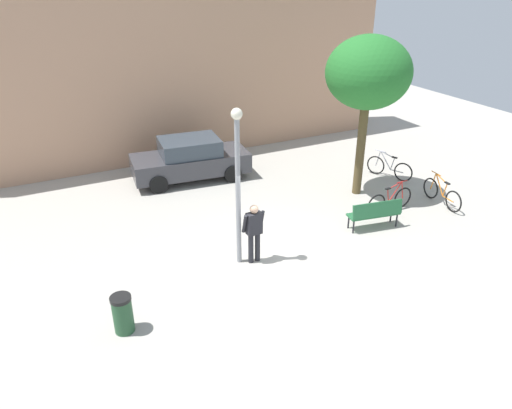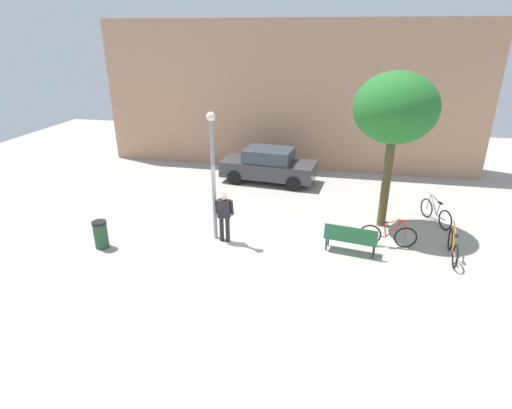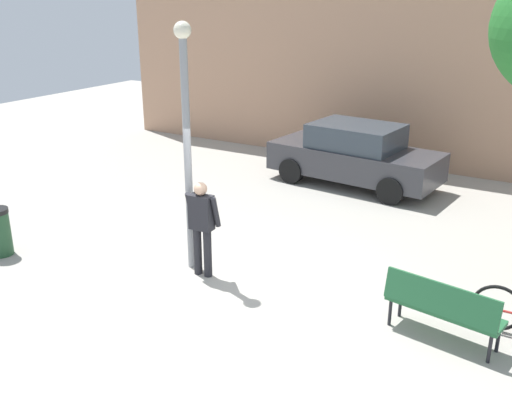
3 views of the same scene
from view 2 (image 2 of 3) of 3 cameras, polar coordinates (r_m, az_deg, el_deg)
The scene contains 11 objects.
ground_plane at distance 13.04m, azimuth -1.51°, elevation -6.52°, with size 36.00×36.00×0.00m, color #A8A399.
building_facade at distance 21.23m, azimuth 4.62°, elevation 14.83°, with size 18.34×2.00×6.95m, color tan.
lamppost at distance 13.01m, azimuth -5.95°, elevation 5.23°, with size 0.28×0.28×4.18m.
person_by_lamppost at distance 13.30m, azimuth -4.40°, elevation -1.31°, with size 0.60×0.30×1.67m.
park_bench at distance 13.04m, azimuth 12.91°, elevation -4.42°, with size 1.66×0.73×0.92m.
plaza_tree at distance 14.25m, azimuth 18.68°, elevation 12.35°, with size 2.69×2.69×5.27m.
bicycle_orange at distance 13.87m, azimuth 25.50°, elevation -5.25°, with size 0.22×1.81×0.97m.
bicycle_silver at distance 16.11m, azimuth 23.51°, elevation -1.07°, with size 0.79×1.67×0.97m.
bicycle_red at distance 13.84m, azimuth 17.73°, elevation -4.07°, with size 1.81×0.11×0.97m.
parked_car_charcoal at distance 18.81m, azimuth 1.74°, elevation 5.42°, with size 4.35×2.15×1.55m.
trash_bin at distance 13.98m, azimuth -20.61°, elevation -3.87°, with size 0.45×0.45×0.90m.
Camera 2 is at (2.65, -11.06, 6.37)m, focal length 29.02 mm.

